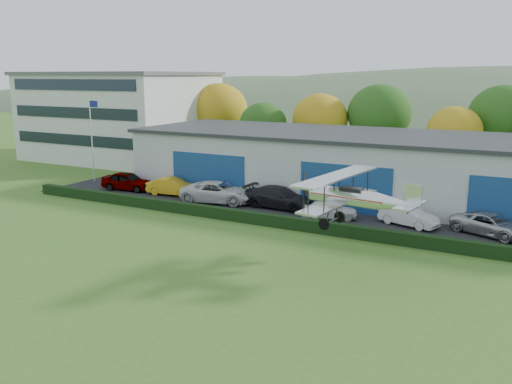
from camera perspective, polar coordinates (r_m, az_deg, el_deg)
The scene contains 16 objects.
ground at distance 24.73m, azimuth -19.67°, elevation -12.16°, with size 300.00×300.00×0.00m, color #3B6C22.
apron at distance 39.78m, azimuth 6.26°, elevation -2.14°, with size 48.00×9.00×0.05m, color black.
hedge at distance 35.41m, azimuth 3.39°, elevation -3.30°, with size 46.00×0.60×0.80m, color black.
hangar at distance 45.10m, azimuth 12.00°, elevation 2.81°, with size 40.60×12.60×5.30m.
office_block at distance 67.37m, azimuth -14.34°, elevation 7.99°, with size 20.60×15.60×10.40m.
flagpole at distance 52.44m, azimuth -17.22°, elevation 6.19°, with size 1.05×0.10×8.00m.
tree_belt at distance 57.96m, azimuth 11.66°, elevation 7.85°, with size 75.70×13.22×10.12m.
distant_hills at distance 158.02m, azimuth 19.80°, elevation 3.32°, with size 430.00×196.00×56.00m.
car_0 at distance 48.21m, azimuth -13.66°, elevation 1.16°, with size 1.89×4.70×1.60m, color gray.
car_1 at distance 45.37m, azimuth -8.97°, elevation 0.57°, with size 1.54×4.42×1.46m, color gold.
car_2 at distance 42.35m, azimuth -4.10°, elevation -0.02°, with size 2.75×5.96×1.66m, color silver.
car_3 at distance 40.52m, azimuth 2.57°, elevation -0.58°, with size 2.30×5.65×1.64m, color black.
car_4 at distance 37.77m, azimuth 7.91°, elevation -1.90°, with size 1.56×3.88×1.32m, color silver.
car_5 at distance 37.17m, azimuth 16.11°, elevation -2.51°, with size 1.40×4.02×1.32m, color silver.
car_6 at distance 36.83m, azimuth 24.00°, elevation -3.21°, with size 2.28×4.95×1.38m, color silver.
biplane at distance 28.42m, azimuth 10.40°, elevation -0.42°, with size 6.69×7.68×2.86m.
Camera 1 is at (17.06, -14.86, 9.99)m, focal length 37.17 mm.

